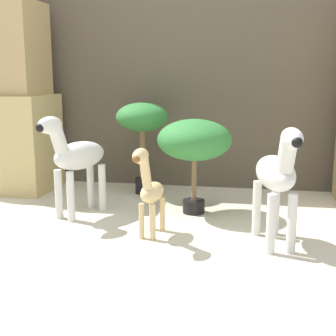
# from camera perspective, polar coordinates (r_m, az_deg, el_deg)

# --- Properties ---
(ground_plane) EXTENTS (14.00, 14.00, 0.00)m
(ground_plane) POSITION_cam_1_polar(r_m,az_deg,el_deg) (2.25, -2.28, -11.61)
(ground_plane) COLOR beige
(wall_back) EXTENTS (6.40, 0.08, 2.20)m
(wall_back) POSITION_cam_1_polar(r_m,az_deg,el_deg) (3.68, 3.35, 14.83)
(wall_back) COLOR brown
(wall_back) RESTS_ON ground_plane
(rock_pillar_left) EXTENTS (0.60, 0.52, 1.39)m
(rock_pillar_left) POSITION_cam_1_polar(r_m,az_deg,el_deg) (3.74, -18.61, 7.10)
(rock_pillar_left) COLOR #D1B775
(rock_pillar_left) RESTS_ON ground_plane
(zebra_right) EXTENTS (0.27, 0.53, 0.64)m
(zebra_right) POSITION_cam_1_polar(r_m,az_deg,el_deg) (2.42, 13.17, -0.87)
(zebra_right) COLOR silver
(zebra_right) RESTS_ON ground_plane
(zebra_left) EXTENTS (0.33, 0.52, 0.64)m
(zebra_left) POSITION_cam_1_polar(r_m,az_deg,el_deg) (2.94, -11.19, 1.33)
(zebra_left) COLOR silver
(zebra_left) RESTS_ON ground_plane
(giraffe_figurine) EXTENTS (0.14, 0.36, 0.51)m
(giraffe_figurine) POSITION_cam_1_polar(r_m,az_deg,el_deg) (2.52, -2.28, -2.41)
(giraffe_figurine) COLOR #E0C184
(giraffe_figurine) RESTS_ON ground_plane
(potted_palm_front) EXTENTS (0.47, 0.47, 0.60)m
(potted_palm_front) POSITION_cam_1_polar(r_m,az_deg,el_deg) (2.93, 3.25, 3.20)
(potted_palm_front) COLOR black
(potted_palm_front) RESTS_ON ground_plane
(potted_palm_back) EXTENTS (0.38, 0.38, 0.68)m
(potted_palm_back) POSITION_cam_1_polar(r_m,az_deg,el_deg) (3.42, -3.15, 5.75)
(potted_palm_back) COLOR black
(potted_palm_back) RESTS_ON ground_plane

